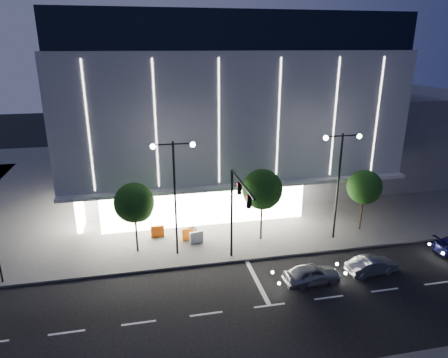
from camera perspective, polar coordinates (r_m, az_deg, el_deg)
name	(u,v)px	position (r m, az deg, el deg)	size (l,w,h in m)	color
ground	(233,295)	(26.97, 1.27, -16.29)	(160.00, 160.00, 0.00)	black
sidewalk_museum	(228,176)	(49.08, 0.61, 0.42)	(70.00, 40.00, 0.15)	#474747
museum	(214,103)	(44.97, -1.43, 10.77)	(30.00, 25.80, 18.00)	#4C4C51
annex_building	(387,130)	(56.10, 22.22, 6.56)	(16.00, 20.00, 10.00)	#4C4C51
traffic_mast	(236,203)	(27.62, 1.80, -3.51)	(0.33, 5.89, 7.07)	black
street_lamp_west	(175,182)	(29.17, -7.08, -0.47)	(3.16, 0.36, 9.00)	black
street_lamp_east	(339,171)	(32.79, 16.16, 1.08)	(3.16, 0.36, 9.00)	black
tree_left	(135,205)	(30.74, -12.65, -3.61)	(3.02, 3.02, 5.72)	black
tree_mid	(262,191)	(31.95, 5.51, -1.78)	(3.25, 3.25, 6.15)	black
tree_right	(364,189)	(35.73, 19.42, -1.32)	(2.91, 2.91, 5.51)	black
car_lead	(312,274)	(28.44, 12.44, -13.12)	(1.59, 3.95, 1.34)	gray
car_second	(372,266)	(30.70, 20.34, -11.52)	(1.29, 3.71, 1.22)	gray
barrier_a	(157,232)	(34.00, -9.49, -7.41)	(1.10, 0.25, 1.00)	#F5540D
barrier_b	(197,237)	(32.68, -3.95, -8.30)	(1.10, 0.25, 1.00)	silver
barrier_c	(189,234)	(33.30, -5.08, -7.80)	(1.10, 0.25, 1.00)	orange
barrier_d	(191,233)	(33.43, -4.74, -7.67)	(1.10, 0.25, 1.00)	silver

